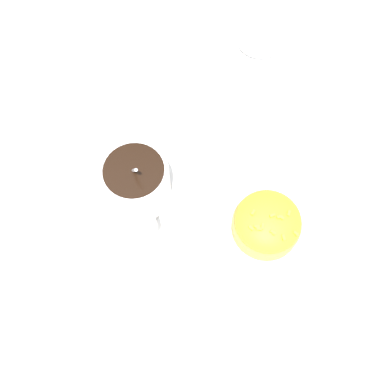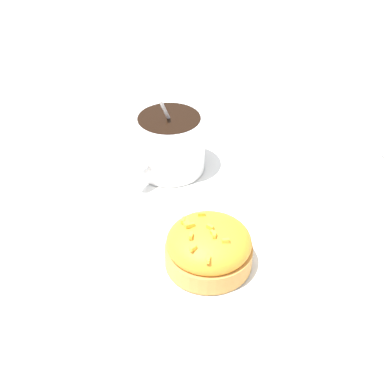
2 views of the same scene
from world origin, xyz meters
TOP-DOWN VIEW (x-y plane):
  - ground_plane at (0.00, 0.00)m, footprint 3.00×3.00m
  - paper_napkin at (0.00, 0.00)m, footprint 0.35×0.36m
  - coffee_cup at (0.09, -0.01)m, footprint 0.09×0.10m
  - frosted_pastry at (-0.09, 0.00)m, footprint 0.09×0.09m
  - sugar_bowl at (-0.03, -0.28)m, footprint 0.07×0.07m

SIDE VIEW (x-z plane):
  - ground_plane at x=0.00m, z-range 0.00..0.00m
  - paper_napkin at x=0.00m, z-range 0.00..0.00m
  - frosted_pastry at x=-0.09m, z-range 0.00..0.05m
  - sugar_bowl at x=-0.03m, z-range 0.00..0.06m
  - coffee_cup at x=0.09m, z-range -0.01..0.09m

